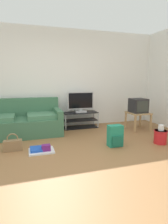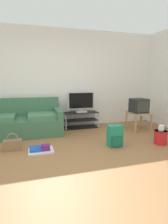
# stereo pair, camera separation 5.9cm
# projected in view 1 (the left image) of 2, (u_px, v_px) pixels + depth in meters

# --- Properties ---
(ground_plane) EXTENTS (9.00, 9.80, 0.02)m
(ground_plane) POSITION_uv_depth(u_px,v_px,m) (78.00, 162.00, 3.04)
(ground_plane) COLOR olive
(wall_back) EXTENTS (9.00, 0.10, 2.70)m
(wall_back) POSITION_uv_depth(u_px,v_px,m) (54.00, 79.00, 5.10)
(wall_back) COLOR white
(wall_back) RESTS_ON ground_plane
(couch) EXTENTS (1.89, 0.93, 0.87)m
(couch) POSITION_uv_depth(u_px,v_px,m) (22.00, 122.00, 4.50)
(couch) COLOR #3D6B4C
(couch) RESTS_ON ground_plane
(tv_stand) EXTENTS (0.95, 0.39, 0.44)m
(tv_stand) POSITION_uv_depth(u_px,v_px,m) (80.00, 120.00, 5.17)
(tv_stand) COLOR black
(tv_stand) RESTS_ON ground_plane
(flat_tv) EXTENTS (0.74, 0.22, 0.57)m
(flat_tv) POSITION_uv_depth(u_px,v_px,m) (81.00, 102.00, 5.06)
(flat_tv) COLOR #B2B2B7
(flat_tv) RESTS_ON tv_stand
(side_table) EXTENTS (0.53, 0.53, 0.47)m
(side_table) POSITION_uv_depth(u_px,v_px,m) (138.00, 115.00, 4.96)
(side_table) COLOR tan
(side_table) RESTS_ON ground_plane
(crt_tv) EXTENTS (0.40, 0.39, 0.37)m
(crt_tv) POSITION_uv_depth(u_px,v_px,m) (138.00, 105.00, 4.93)
(crt_tv) COLOR #232326
(crt_tv) RESTS_ON side_table
(backpack) EXTENTS (0.29, 0.25, 0.43)m
(backpack) POSITION_uv_depth(u_px,v_px,m) (115.00, 136.00, 3.73)
(backpack) COLOR #238466
(backpack) RESTS_ON ground_plane
(handbag) EXTENTS (0.34, 0.13, 0.34)m
(handbag) POSITION_uv_depth(u_px,v_px,m) (13.00, 145.00, 3.51)
(handbag) COLOR olive
(handbag) RESTS_ON ground_plane
(cleaning_bucket) EXTENTS (0.28, 0.28, 0.40)m
(cleaning_bucket) POSITION_uv_depth(u_px,v_px,m) (160.00, 136.00, 3.89)
(cleaning_bucket) COLOR red
(cleaning_bucket) RESTS_ON ground_plane
(floor_tray) EXTENTS (0.46, 0.36, 0.14)m
(floor_tray) POSITION_uv_depth(u_px,v_px,m) (41.00, 150.00, 3.46)
(floor_tray) COLOR silver
(floor_tray) RESTS_ON ground_plane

